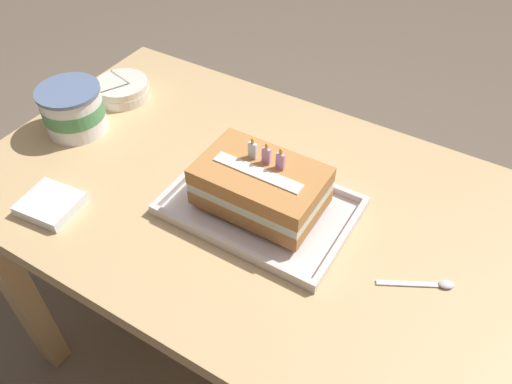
{
  "coord_description": "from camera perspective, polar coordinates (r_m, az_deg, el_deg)",
  "views": [
    {
      "loc": [
        0.39,
        -0.62,
        1.48
      ],
      "look_at": [
        0.02,
        -0.01,
        0.77
      ],
      "focal_mm": 35.25,
      "sensor_mm": 36.0,
      "label": 1
    }
  ],
  "objects": [
    {
      "name": "dining_table",
      "position": [
        1.12,
        -0.44,
        -4.24
      ],
      "size": [
        1.19,
        0.72,
        0.74
      ],
      "color": "tan",
      "rests_on": "ground_plane"
    },
    {
      "name": "bowl_stack",
      "position": [
        1.35,
        -14.95,
        11.18
      ],
      "size": [
        0.14,
        0.14,
        0.1
      ],
      "color": "silver",
      "rests_on": "dining_table"
    },
    {
      "name": "ground_plane",
      "position": [
        1.65,
        -0.32,
        -18.68
      ],
      "size": [
        8.0,
        8.0,
        0.0
      ],
      "primitive_type": "plane",
      "color": "#6B5B4C"
    },
    {
      "name": "serving_spoon_near_tray",
      "position": [
        0.95,
        19.23,
        -9.84
      ],
      "size": [
        0.13,
        0.08,
        0.01
      ],
      "color": "silver",
      "rests_on": "dining_table"
    },
    {
      "name": "foil_tray",
      "position": [
        1.01,
        0.49,
        -1.79
      ],
      "size": [
        0.37,
        0.25,
        0.02
      ],
      "color": "silver",
      "rests_on": "dining_table"
    },
    {
      "name": "napkin_pile",
      "position": [
        1.09,
        -22.28,
        -1.3
      ],
      "size": [
        0.12,
        0.11,
        0.02
      ],
      "color": "white",
      "rests_on": "dining_table"
    },
    {
      "name": "ice_cream_tub",
      "position": [
        1.25,
        -20.05,
        8.82
      ],
      "size": [
        0.15,
        0.15,
        0.11
      ],
      "color": "white",
      "rests_on": "dining_table"
    },
    {
      "name": "birthday_cake",
      "position": [
        0.96,
        0.52,
        0.71
      ],
      "size": [
        0.24,
        0.15,
        0.13
      ],
      "color": "#BB7B41",
      "rests_on": "foil_tray"
    }
  ]
}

